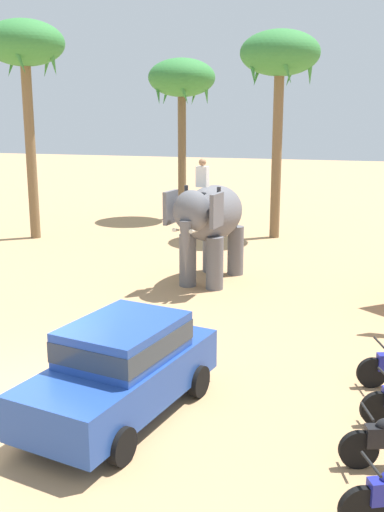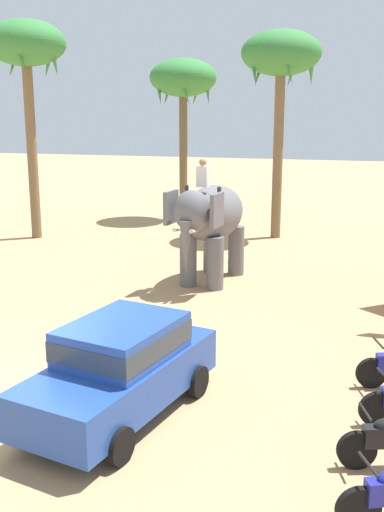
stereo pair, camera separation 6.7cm
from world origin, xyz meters
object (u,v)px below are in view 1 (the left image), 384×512
object	(u,v)px
car_sedan_foreground	(123,365)
palm_tree_left_of_road	(25,50)
elephant_with_mahout	(210,219)
palm_tree_behind_elephant	(280,59)
palm_tree_near_hut	(182,82)

from	to	relation	value
car_sedan_foreground	palm_tree_left_of_road	world-z (taller)	palm_tree_left_of_road
elephant_with_mahout	palm_tree_behind_elephant	xyz separation A→B (m)	(0.84, 7.51, 5.25)
palm_tree_behind_elephant	palm_tree_near_hut	world-z (taller)	palm_tree_behind_elephant
car_sedan_foreground	elephant_with_mahout	world-z (taller)	elephant_with_mahout
palm_tree_behind_elephant	palm_tree_near_hut	size ratio (longest dim) A/B	1.09
car_sedan_foreground	palm_tree_behind_elephant	distance (m)	17.42
palm_tree_behind_elephant	palm_tree_near_hut	distance (m)	6.17
palm_tree_near_hut	palm_tree_left_of_road	distance (m)	7.83
elephant_with_mahout	car_sedan_foreground	bearing A→B (deg)	-84.90
car_sedan_foreground	palm_tree_behind_elephant	size ratio (longest dim) A/B	0.52
elephant_with_mahout	palm_tree_near_hut	bearing A→B (deg)	111.72
palm_tree_behind_elephant	palm_tree_near_hut	bearing A→B (deg)	147.26
car_sedan_foreground	elephant_with_mahout	size ratio (longest dim) A/B	1.10
elephant_with_mahout	palm_tree_behind_elephant	world-z (taller)	palm_tree_behind_elephant
car_sedan_foreground	elephant_with_mahout	distance (m)	8.82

